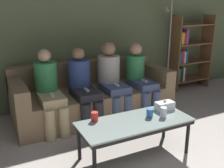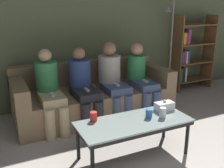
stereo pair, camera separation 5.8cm
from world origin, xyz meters
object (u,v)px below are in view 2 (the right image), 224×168
Objects in this scene: cup_far_center at (149,113)px; standing_lamp at (172,35)px; couch at (93,96)px; seated_person_right_end at (140,77)px; tissue_box at (164,106)px; seated_person_left_end at (49,89)px; cup_near_right at (163,113)px; seated_person_mid_right at (112,78)px; bookshelf at (189,54)px; seated_person_mid_left at (83,85)px; cup_near_left at (94,117)px; coffee_table at (134,124)px.

cup_far_center is 2.15m from standing_lamp.
seated_person_right_end is (0.69, -0.23, 0.27)m from couch.
tissue_box is 0.21× the size of seated_person_right_end.
seated_person_left_end reaches higher than couch.
seated_person_mid_right is (-0.06, 1.17, 0.10)m from cup_near_right.
seated_person_right_end is (-1.42, -0.56, -0.14)m from bookshelf.
seated_person_left_end is (-0.98, 1.14, 0.07)m from cup_near_right.
cup_near_right is 1.25m from seated_person_mid_left.
seated_person_mid_left is at bearing 77.52° from cup_near_left.
cup_near_left is 0.06× the size of standing_lamp.
cup_far_center is 0.09× the size of seated_person_mid_right.
seated_person_mid_right reaches higher than seated_person_left_end.
seated_person_mid_left is 0.95× the size of seated_person_mid_right.
bookshelf reaches higher than seated_person_mid_right.
cup_near_left is at bearing -102.48° from seated_person_mid_left.
cup_near_left is 0.10× the size of seated_person_right_end.
bookshelf is 0.79× the size of standing_lamp.
seated_person_mid_right is at bearing -164.27° from bookshelf.
standing_lamp is at bearing 10.36° from seated_person_left_end.
seated_person_mid_right reaches higher than tissue_box.
cup_near_right is 2.50m from bookshelf.
bookshelf is 1.34× the size of seated_person_mid_left.
seated_person_left_end is (-0.26, 0.89, 0.08)m from cup_near_left.
seated_person_mid_left is (-0.19, 1.08, 0.17)m from coffee_table.
seated_person_mid_right is at bearing 76.35° from coffee_table.
seated_person_right_end is at bearing -0.23° from seated_person_left_end.
cup_far_center is at bearing 2.25° from coffee_table.
seated_person_mid_right reaches higher than couch.
seated_person_mid_right is at bearing 54.38° from cup_near_left.
seated_person_left_end reaches higher than coffee_table.
seated_person_right_end is (1.12, 0.89, 0.08)m from cup_near_left.
tissue_box is at bearing 18.64° from cup_far_center.
seated_person_left_end reaches higher than seated_person_mid_left.
seated_person_mid_left is at bearing 100.12° from coffee_table.
seated_person_mid_right reaches higher than cup_near_right.
couch is 1.63× the size of bookshelf.
cup_far_center is 1.20m from seated_person_right_end.
tissue_box is at bearing -105.17° from seated_person_right_end.
seated_person_mid_left reaches higher than cup_far_center.
tissue_box is 1.18m from seated_person_mid_left.
cup_near_left is 1.43m from seated_person_right_end.
couch is at bearing 18.19° from seated_person_left_end.
seated_person_right_end is (0.26, 0.98, 0.08)m from tissue_box.
cup_far_center is at bearing -70.31° from seated_person_mid_left.
coffee_table is 0.21m from cup_far_center.
couch is at bearing 69.11° from cup_near_left.
seated_person_mid_right is at bearing 85.94° from cup_far_center.
seated_person_mid_right reaches higher than seated_person_mid_left.
seated_person_left_end reaches higher than cup_near_left.
standing_lamp is at bearing 42.80° from coffee_table.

